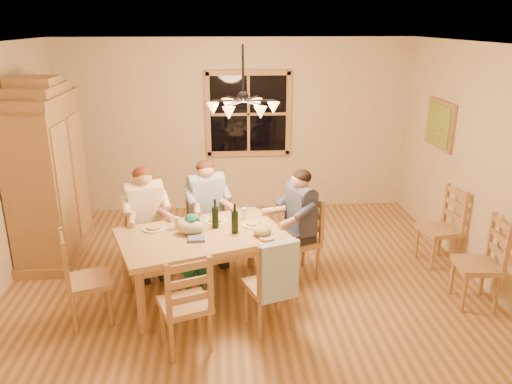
{
  "coord_description": "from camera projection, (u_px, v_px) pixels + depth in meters",
  "views": [
    {
      "loc": [
        -0.26,
        -5.25,
        2.92
      ],
      "look_at": [
        0.14,
        0.1,
        1.08
      ],
      "focal_mm": 35.0,
      "sensor_mm": 36.0,
      "label": 1
    }
  ],
  "objects": [
    {
      "name": "floor",
      "position": [
        245.0,
        281.0,
        5.92
      ],
      "size": [
        5.5,
        5.5,
        0.0
      ],
      "primitive_type": "plane",
      "color": "olive",
      "rests_on": "ground"
    },
    {
      "name": "ceiling",
      "position": [
        243.0,
        44.0,
        5.04
      ],
      "size": [
        5.5,
        5.0,
        0.02
      ],
      "primitive_type": "cube",
      "color": "white",
      "rests_on": "wall_back"
    },
    {
      "name": "wall_back",
      "position": [
        236.0,
        126.0,
        7.84
      ],
      "size": [
        5.5,
        0.02,
        2.7
      ],
      "primitive_type": "cube",
      "color": "beige",
      "rests_on": "floor"
    },
    {
      "name": "wall_right",
      "position": [
        485.0,
        167.0,
        5.68
      ],
      "size": [
        0.02,
        5.0,
        2.7
      ],
      "primitive_type": "cube",
      "color": "beige",
      "rests_on": "floor"
    },
    {
      "name": "window",
      "position": [
        248.0,
        114.0,
        7.76
      ],
      "size": [
        1.3,
        0.06,
        1.3
      ],
      "color": "black",
      "rests_on": "wall_back"
    },
    {
      "name": "painting",
      "position": [
        440.0,
        124.0,
        6.72
      ],
      "size": [
        0.06,
        0.78,
        0.64
      ],
      "color": "#9C6D43",
      "rests_on": "wall_right"
    },
    {
      "name": "chandelier",
      "position": [
        243.0,
        106.0,
        5.25
      ],
      "size": [
        0.77,
        0.68,
        0.71
      ],
      "color": "black",
      "rests_on": "ceiling"
    },
    {
      "name": "armoire",
      "position": [
        48.0,
        178.0,
        6.26
      ],
      "size": [
        0.66,
        1.4,
        2.3
      ],
      "color": "#9C6D43",
      "rests_on": "floor"
    },
    {
      "name": "dining_table",
      "position": [
        202.0,
        242.0,
        5.39
      ],
      "size": [
        1.97,
        1.57,
        0.76
      ],
      "rotation": [
        0.0,
        0.0,
        0.34
      ],
      "color": "#AC8C4C",
      "rests_on": "floor"
    },
    {
      "name": "chair_far_left",
      "position": [
        148.0,
        249.0,
        6.04
      ],
      "size": [
        0.55,
        0.54,
        0.99
      ],
      "rotation": [
        0.0,
        0.0,
        3.48
      ],
      "color": "#9E7A46",
      "rests_on": "floor"
    },
    {
      "name": "chair_far_right",
      "position": [
        208.0,
        239.0,
        6.33
      ],
      "size": [
        0.55,
        0.54,
        0.99
      ],
      "rotation": [
        0.0,
        0.0,
        3.48
      ],
      "color": "#9E7A46",
      "rests_on": "floor"
    },
    {
      "name": "chair_near_left",
      "position": [
        186.0,
        318.0,
        4.63
      ],
      "size": [
        0.55,
        0.54,
        0.99
      ],
      "rotation": [
        0.0,
        0.0,
        0.34
      ],
      "color": "#9E7A46",
      "rests_on": "floor"
    },
    {
      "name": "chair_near_right",
      "position": [
        269.0,
        299.0,
        4.96
      ],
      "size": [
        0.55,
        0.54,
        0.99
      ],
      "rotation": [
        0.0,
        0.0,
        0.34
      ],
      "color": "#9E7A46",
      "rests_on": "floor"
    },
    {
      "name": "chair_end_left",
      "position": [
        90.0,
        294.0,
        5.04
      ],
      "size": [
        0.54,
        0.55,
        0.99
      ],
      "rotation": [
        0.0,
        0.0,
        -1.23
      ],
      "color": "#9E7A46",
      "rests_on": "floor"
    },
    {
      "name": "chair_end_right",
      "position": [
        298.0,
        252.0,
        5.96
      ],
      "size": [
        0.54,
        0.55,
        0.99
      ],
      "rotation": [
        0.0,
        0.0,
        1.91
      ],
      "color": "#9E7A46",
      "rests_on": "floor"
    },
    {
      "name": "adult_woman",
      "position": [
        145.0,
        208.0,
        5.87
      ],
      "size": [
        0.5,
        0.52,
        0.87
      ],
      "rotation": [
        0.0,
        0.0,
        3.48
      ],
      "color": "beige",
      "rests_on": "floor"
    },
    {
      "name": "adult_plaid_man",
      "position": [
        207.0,
        199.0,
        6.16
      ],
      "size": [
        0.5,
        0.52,
        0.87
      ],
      "rotation": [
        0.0,
        0.0,
        3.48
      ],
      "color": "#355C92",
      "rests_on": "floor"
    },
    {
      "name": "adult_slate_man",
      "position": [
        300.0,
        210.0,
        5.78
      ],
      "size": [
        0.52,
        0.5,
        0.87
      ],
      "rotation": [
        0.0,
        0.0,
        1.91
      ],
      "color": "#393F5B",
      "rests_on": "floor"
    },
    {
      "name": "towel",
      "position": [
        278.0,
        271.0,
        4.67
      ],
      "size": [
        0.39,
        0.22,
        0.58
      ],
      "primitive_type": "cube",
      "rotation": [
        0.0,
        0.0,
        0.34
      ],
      "color": "#A9D3E5",
      "rests_on": "chair_near_right"
    },
    {
      "name": "wine_bottle_a",
      "position": [
        215.0,
        214.0,
        5.45
      ],
      "size": [
        0.08,
        0.08,
        0.33
      ],
      "primitive_type": "cylinder",
      "color": "black",
      "rests_on": "dining_table"
    },
    {
      "name": "wine_bottle_b",
      "position": [
        235.0,
        218.0,
        5.32
      ],
      "size": [
        0.08,
        0.08,
        0.33
      ],
      "primitive_type": "cylinder",
      "color": "black",
      "rests_on": "dining_table"
    },
    {
      "name": "plate_woman",
      "position": [
        155.0,
        228.0,
        5.46
      ],
      "size": [
        0.26,
        0.26,
        0.02
      ],
      "primitive_type": "cylinder",
      "color": "white",
      "rests_on": "dining_table"
    },
    {
      "name": "plate_plaid",
      "position": [
        216.0,
        221.0,
        5.66
      ],
      "size": [
        0.26,
        0.26,
        0.02
      ],
      "primitive_type": "cylinder",
      "color": "white",
      "rests_on": "dining_table"
    },
    {
      "name": "plate_slate",
      "position": [
        254.0,
        224.0,
        5.57
      ],
      "size": [
        0.26,
        0.26,
        0.02
      ],
      "primitive_type": "cylinder",
      "color": "white",
      "rests_on": "dining_table"
    },
    {
      "name": "wine_glass_a",
      "position": [
        177.0,
        223.0,
        5.44
      ],
      "size": [
        0.06,
        0.06,
        0.14
      ],
      "primitive_type": "cylinder",
      "color": "silver",
      "rests_on": "dining_table"
    },
    {
      "name": "wine_glass_b",
      "position": [
        244.0,
        214.0,
        5.71
      ],
      "size": [
        0.06,
        0.06,
        0.14
      ],
      "primitive_type": "cylinder",
      "color": "silver",
      "rests_on": "dining_table"
    },
    {
      "name": "cap",
      "position": [
        262.0,
        230.0,
        5.29
      ],
      "size": [
        0.2,
        0.2,
        0.11
      ],
      "primitive_type": "ellipsoid",
      "color": "tan",
      "rests_on": "dining_table"
    },
    {
      "name": "napkin",
      "position": [
        197.0,
        239.0,
        5.18
      ],
      "size": [
        0.22,
        0.19,
        0.03
      ],
      "primitive_type": "cube",
      "rotation": [
        0.0,
        0.0,
        0.34
      ],
      "color": "#516195",
      "rests_on": "dining_table"
    },
    {
      "name": "cloth_bundle",
      "position": [
        190.0,
        227.0,
        5.33
      ],
      "size": [
        0.28,
        0.22,
        0.15
      ],
      "primitive_type": "ellipsoid",
      "color": "tan",
      "rests_on": "dining_table"
    },
    {
      "name": "child",
      "position": [
        195.0,
        256.0,
        5.46
      ],
      "size": [
        0.41,
        0.35,
        0.97
      ],
      "primitive_type": "imported",
      "rotation": [
        0.0,
        0.0,
        0.39
      ],
      "color": "#1B7B5D",
      "rests_on": "floor"
    },
    {
      "name": "chair_spare_front",
      "position": [
        475.0,
        278.0,
        5.37
      ],
      "size": [
        0.46,
        0.48,
        0.99
      ],
      "rotation": [
        0.0,
        0.0,
        1.48
      ],
      "color": "#9E7A46",
      "rests_on": "floor"
    },
    {
      "name": "chair_spare_back",
      "position": [
        437.0,
        241.0,
        6.28
      ],
      "size": [
        0.49,
        0.51,
        0.99
      ],
      "rotation": [
        0.0,
        0.0,
        1.74
      ],
      "color": "#9E7A46",
      "rests_on": "floor"
    }
  ]
}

